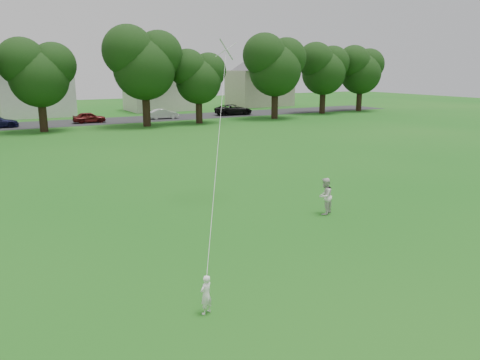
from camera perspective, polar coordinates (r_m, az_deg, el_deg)
ground at (r=13.55m, az=3.53°, el=-11.34°), size 160.00×160.00×0.00m
street at (r=53.02m, az=-22.19°, el=6.34°), size 90.00×7.00×0.01m
toddler at (r=11.37m, az=-4.17°, el=-13.76°), size 0.42×0.35×0.97m
older_boy at (r=18.83m, az=10.32°, el=-1.96°), size 0.90×0.84×1.48m
kite at (r=15.35m, az=-2.58°, el=5.56°), size 3.09×4.97×11.73m
tree_row at (r=46.76m, az=-20.33°, el=13.27°), size 81.27×9.04×10.31m
parked_cars at (r=51.66m, az=-25.46°, el=6.57°), size 55.16×2.74×1.30m
house_row at (r=62.61m, az=-24.21°, el=11.61°), size 76.42×13.06×10.39m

